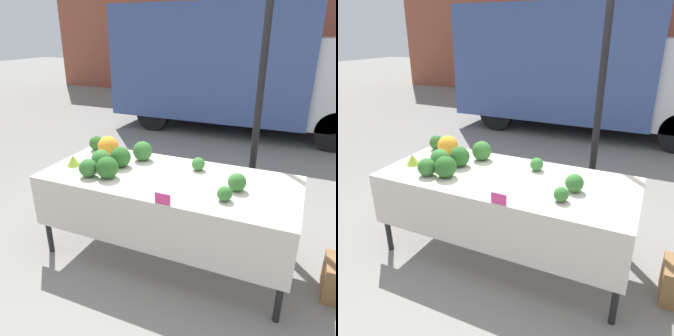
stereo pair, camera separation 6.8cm
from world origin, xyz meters
TOP-DOWN VIEW (x-y plane):
  - ground_plane at (0.00, 0.00)m, footprint 40.00×40.00m
  - tent_pole at (0.57, 0.90)m, footprint 0.07×0.07m
  - parked_truck at (-0.48, 4.74)m, footprint 5.07×2.29m
  - market_table at (0.00, -0.07)m, footprint 2.18×0.95m
  - orange_cauliflower at (-0.74, 0.22)m, footprint 0.21×0.21m
  - romanesco_head at (-0.90, -0.12)m, footprint 0.13×0.13m
  - broccoli_head_0 at (-0.62, -0.27)m, footprint 0.16×0.16m
  - broccoli_head_1 at (0.60, -0.03)m, footprint 0.14×0.14m
  - broccoli_head_2 at (-0.38, 0.26)m, footprint 0.19×0.19m
  - broccoli_head_3 at (-0.63, -0.06)m, footprint 0.17×0.17m
  - broccoli_head_4 at (-0.46, -0.22)m, footprint 0.19×0.19m
  - broccoli_head_5 at (0.55, -0.23)m, footprint 0.11×0.11m
  - broccoli_head_6 at (0.19, 0.24)m, footprint 0.12×0.12m
  - broccoli_head_7 at (-0.95, 0.33)m, footprint 0.15×0.15m
  - broccoli_head_8 at (-0.49, 0.04)m, footprint 0.19×0.19m
  - price_sign at (0.16, -0.46)m, footprint 0.12×0.01m

SIDE VIEW (x-z plane):
  - ground_plane at x=0.00m, z-range 0.00..0.00m
  - market_table at x=0.00m, z-range 0.31..1.10m
  - price_sign at x=0.16m, z-range 0.79..0.88m
  - romanesco_head at x=-0.90m, z-range 0.79..0.89m
  - broccoli_head_5 at x=0.55m, z-range 0.79..0.90m
  - broccoli_head_6 at x=0.19m, z-range 0.79..0.91m
  - broccoli_head_1 at x=0.60m, z-range 0.79..0.94m
  - broccoli_head_7 at x=-0.95m, z-range 0.79..0.94m
  - broccoli_head_0 at x=-0.62m, z-range 0.79..0.95m
  - broccoli_head_3 at x=-0.63m, z-range 0.79..0.97m
  - broccoli_head_2 at x=-0.38m, z-range 0.79..0.98m
  - broccoli_head_8 at x=-0.49m, z-range 0.79..0.98m
  - broccoli_head_4 at x=-0.46m, z-range 0.79..0.98m
  - orange_cauliflower at x=-0.74m, z-range 0.79..1.00m
  - tent_pole at x=0.57m, z-range 0.00..2.41m
  - parked_truck at x=-0.48m, z-range 0.09..2.53m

